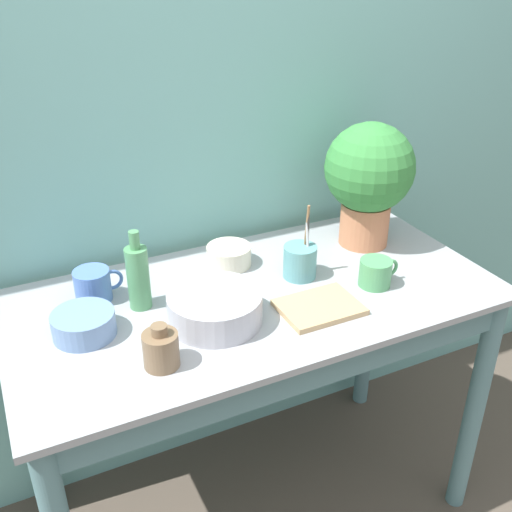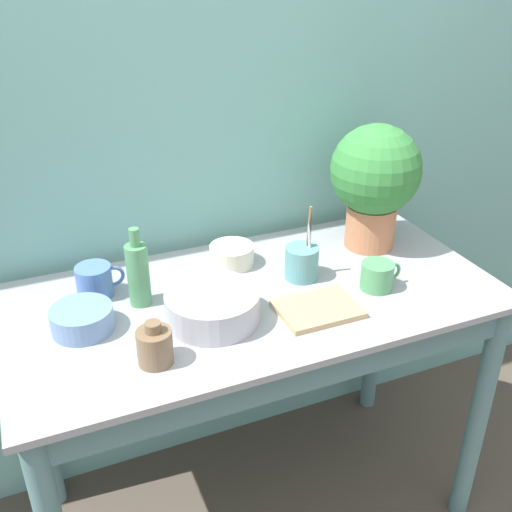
# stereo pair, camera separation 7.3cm
# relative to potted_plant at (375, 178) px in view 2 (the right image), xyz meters

# --- Properties ---
(wall_back) EXTENTS (6.00, 0.05, 2.40)m
(wall_back) POSITION_rel_potted_plant_xyz_m (-0.45, 0.26, 0.11)
(wall_back) COLOR #70ADA8
(wall_back) RESTS_ON ground_plane
(counter_table) EXTENTS (1.37, 0.68, 0.86)m
(counter_table) POSITION_rel_potted_plant_xyz_m (-0.45, -0.16, -0.40)
(counter_table) COLOR slate
(counter_table) RESTS_ON ground_plane
(potted_plant) EXTENTS (0.28, 0.28, 0.40)m
(potted_plant) POSITION_rel_potted_plant_xyz_m (0.00, 0.00, 0.00)
(potted_plant) COLOR #B7704C
(potted_plant) RESTS_ON counter_table
(bowl_wash_large) EXTENTS (0.25, 0.25, 0.08)m
(bowl_wash_large) POSITION_rel_potted_plant_xyz_m (-0.61, -0.21, -0.19)
(bowl_wash_large) COLOR #A8A8B2
(bowl_wash_large) RESTS_ON counter_table
(bottle_tall) EXTENTS (0.06, 0.06, 0.22)m
(bottle_tall) POSITION_rel_potted_plant_xyz_m (-0.76, -0.06, -0.14)
(bottle_tall) COLOR #4C8C59
(bottle_tall) RESTS_ON counter_table
(bottle_short) EXTENTS (0.08, 0.08, 0.11)m
(bottle_short) POSITION_rel_potted_plant_xyz_m (-0.79, -0.32, -0.19)
(bottle_short) COLOR brown
(bottle_short) RESTS_ON counter_table
(mug_blue) EXTENTS (0.13, 0.10, 0.09)m
(mug_blue) POSITION_rel_potted_plant_xyz_m (-0.87, 0.03, -0.19)
(mug_blue) COLOR #4C70B7
(mug_blue) RESTS_ON counter_table
(mug_green) EXTENTS (0.12, 0.09, 0.08)m
(mug_green) POSITION_rel_potted_plant_xyz_m (-0.12, -0.24, -0.19)
(mug_green) COLOR #4C935B
(mug_green) RESTS_ON counter_table
(bowl_small_cream) EXTENTS (0.14, 0.14, 0.06)m
(bowl_small_cream) POSITION_rel_potted_plant_xyz_m (-0.45, 0.05, -0.20)
(bowl_small_cream) COLOR beige
(bowl_small_cream) RESTS_ON counter_table
(bowl_small_blue) EXTENTS (0.16, 0.16, 0.06)m
(bowl_small_blue) POSITION_rel_potted_plant_xyz_m (-0.93, -0.12, -0.20)
(bowl_small_blue) COLOR #6684B2
(bowl_small_blue) RESTS_ON counter_table
(utensil_cup) EXTENTS (0.10, 0.10, 0.22)m
(utensil_cup) POSITION_rel_potted_plant_xyz_m (-0.29, -0.10, -0.18)
(utensil_cup) COLOR #569399
(utensil_cup) RESTS_ON counter_table
(tray_board) EXTENTS (0.21, 0.16, 0.02)m
(tray_board) POSITION_rel_potted_plant_xyz_m (-0.34, -0.28, -0.22)
(tray_board) COLOR tan
(tray_board) RESTS_ON counter_table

